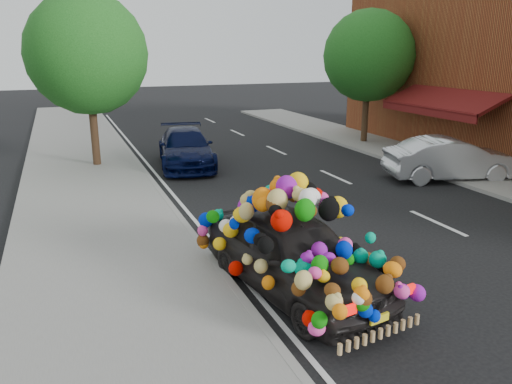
% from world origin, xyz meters
% --- Properties ---
extents(ground, '(100.00, 100.00, 0.00)m').
position_xyz_m(ground, '(0.00, 0.00, 0.00)').
color(ground, black).
rests_on(ground, ground).
extents(sidewalk, '(4.00, 60.00, 0.12)m').
position_xyz_m(sidewalk, '(-4.30, 0.00, 0.06)').
color(sidewalk, gray).
rests_on(sidewalk, ground).
extents(kerb, '(0.15, 60.00, 0.13)m').
position_xyz_m(kerb, '(-2.35, 0.00, 0.07)').
color(kerb, gray).
rests_on(kerb, ground).
extents(footpath_far, '(3.00, 40.00, 0.12)m').
position_xyz_m(footpath_far, '(8.20, 3.00, 0.06)').
color(footpath_far, gray).
rests_on(footpath_far, ground).
extents(lane_markings, '(6.00, 50.00, 0.01)m').
position_xyz_m(lane_markings, '(3.60, 0.00, 0.01)').
color(lane_markings, silver).
rests_on(lane_markings, ground).
extents(tree_near_sidewalk, '(4.20, 4.20, 6.13)m').
position_xyz_m(tree_near_sidewalk, '(-3.80, 9.50, 4.02)').
color(tree_near_sidewalk, '#332114').
rests_on(tree_near_sidewalk, ground).
extents(tree_far_b, '(4.00, 4.00, 5.90)m').
position_xyz_m(tree_far_b, '(8.00, 10.00, 3.89)').
color(tree_far_b, '#332114').
rests_on(tree_far_b, ground).
extents(plush_art_car, '(2.73, 4.65, 2.07)m').
position_xyz_m(plush_art_car, '(-1.32, -1.94, 1.06)').
color(plush_art_car, black).
rests_on(plush_art_car, ground).
extents(navy_sedan, '(2.61, 4.90, 1.35)m').
position_xyz_m(navy_sedan, '(-0.69, 8.56, 0.68)').
color(navy_sedan, black).
rests_on(navy_sedan, ground).
extents(silver_hatchback, '(4.51, 2.60, 1.40)m').
position_xyz_m(silver_hatchback, '(6.94, 3.29, 0.70)').
color(silver_hatchback, silver).
rests_on(silver_hatchback, ground).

